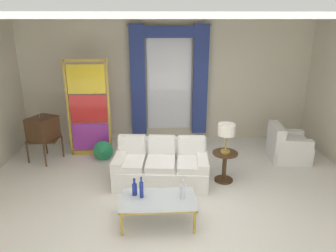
% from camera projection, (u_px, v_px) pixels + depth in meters
% --- Properties ---
extents(ground_plane, '(16.00, 16.00, 0.00)m').
position_uv_depth(ground_plane, '(174.00, 199.00, 5.59)').
color(ground_plane, white).
extents(wall_rear, '(8.00, 0.12, 3.00)m').
position_uv_depth(wall_rear, '(167.00, 82.00, 8.00)').
color(wall_rear, beige).
rests_on(wall_rear, ground).
extents(ceiling_slab, '(8.00, 7.60, 0.04)m').
position_uv_depth(ceiling_slab, '(172.00, 18.00, 5.38)').
color(ceiling_slab, white).
extents(curtained_window, '(2.00, 0.17, 2.70)m').
position_uv_depth(curtained_window, '(169.00, 73.00, 7.77)').
color(curtained_window, white).
rests_on(curtained_window, ground).
extents(couch_white_long, '(1.83, 1.06, 0.86)m').
position_uv_depth(couch_white_long, '(161.00, 166.00, 6.13)').
color(couch_white_long, white).
rests_on(couch_white_long, ground).
extents(coffee_table, '(1.14, 0.67, 0.41)m').
position_uv_depth(coffee_table, '(158.00, 201.00, 4.83)').
color(coffee_table, silver).
rests_on(coffee_table, ground).
extents(bottle_blue_decanter, '(0.06, 0.06, 0.35)m').
position_uv_depth(bottle_blue_decanter, '(141.00, 189.00, 4.82)').
color(bottle_blue_decanter, navy).
rests_on(bottle_blue_decanter, coffee_table).
extents(bottle_crystal_tall, '(0.08, 0.08, 0.29)m').
position_uv_depth(bottle_crystal_tall, '(135.00, 188.00, 4.90)').
color(bottle_crystal_tall, navy).
rests_on(bottle_crystal_tall, coffee_table).
extents(bottle_amber_squat, '(0.08, 0.08, 0.32)m').
position_uv_depth(bottle_amber_squat, '(183.00, 190.00, 4.80)').
color(bottle_amber_squat, silver).
rests_on(bottle_amber_squat, coffee_table).
extents(vintage_tv, '(0.71, 0.75, 1.35)m').
position_uv_depth(vintage_tv, '(43.00, 129.00, 6.91)').
color(vintage_tv, '#472D19').
rests_on(vintage_tv, ground).
extents(armchair_white, '(0.90, 0.89, 0.80)m').
position_uv_depth(armchair_white, '(286.00, 147.00, 7.09)').
color(armchair_white, white).
rests_on(armchair_white, ground).
extents(stained_glass_divider, '(0.95, 0.05, 2.20)m').
position_uv_depth(stained_glass_divider, '(89.00, 111.00, 7.08)').
color(stained_glass_divider, gold).
rests_on(stained_glass_divider, ground).
extents(peacock_figurine, '(0.44, 0.60, 0.50)m').
position_uv_depth(peacock_figurine, '(102.00, 152.00, 7.00)').
color(peacock_figurine, beige).
rests_on(peacock_figurine, ground).
extents(round_side_table, '(0.48, 0.48, 0.59)m').
position_uv_depth(round_side_table, '(225.00, 164.00, 6.11)').
color(round_side_table, '#472D19').
rests_on(round_side_table, ground).
extents(table_lamp_brass, '(0.32, 0.32, 0.57)m').
position_uv_depth(table_lamp_brass, '(227.00, 131.00, 5.89)').
color(table_lamp_brass, '#B29338').
rests_on(table_lamp_brass, round_side_table).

